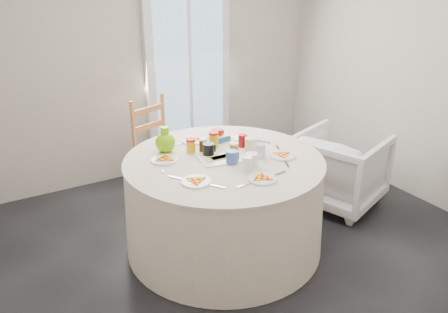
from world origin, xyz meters
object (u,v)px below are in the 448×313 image
table (224,204)px  green_pitcher (165,142)px  wooden_chair (162,151)px  armchair (339,166)px

table → green_pitcher: bearing=134.0°
table → wooden_chair: wooden_chair is taller
table → wooden_chair: 1.11m
wooden_chair → green_pitcher: bearing=-128.3°
armchair → green_pitcher: size_ratio=3.79×
table → wooden_chair: bearing=93.7°
green_pitcher → table: bearing=-35.7°
wooden_chair → table: bearing=-105.0°
wooden_chair → green_pitcher: (-0.27, -0.75, 0.40)m
wooden_chair → green_pitcher: green_pitcher is taller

